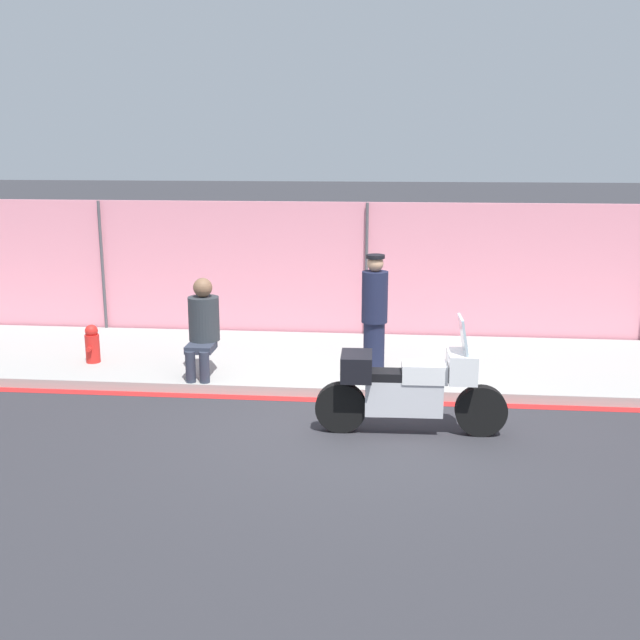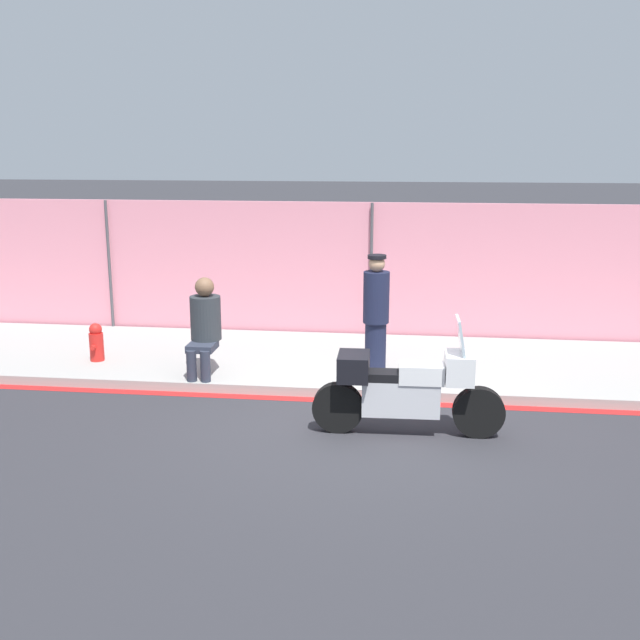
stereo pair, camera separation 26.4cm
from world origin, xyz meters
The scene contains 8 objects.
ground_plane centered at (0.00, 0.00, 0.00)m, with size 120.00×120.00×0.00m, color #2D2D33.
sidewalk centered at (0.00, 2.59, 0.07)m, with size 34.39×3.04×0.13m.
curb_paint_stripe centered at (0.00, 0.98, 0.00)m, with size 34.39×0.18×0.01m.
storefront_fence centered at (0.00, 4.20, 1.19)m, with size 32.67×0.17×2.38m.
motorcycle centered at (0.66, -0.08, 0.57)m, with size 2.24×0.53×1.42m.
officer_standing centered at (0.20, 1.94, 1.00)m, with size 0.37×0.37×1.69m.
person_seated_on_curb centered at (-2.20, 1.55, 0.89)m, with size 0.44×0.73×1.38m.
fire_hydrant centered at (-4.01, 1.98, 0.42)m, with size 0.21×0.26×0.58m.
Camera 1 is at (0.43, -8.44, 3.34)m, focal length 42.00 mm.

